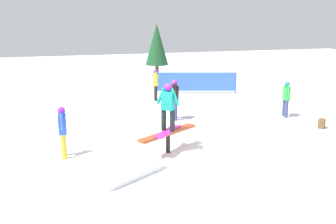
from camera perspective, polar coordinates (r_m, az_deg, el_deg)
The scene contains 11 objects.
ground_plane at distance 11.31m, azimuth -0.00°, elevation -6.18°, with size 60.00×60.00×0.00m, color white.
rail_feature at distance 11.13m, azimuth -0.00°, elevation -3.50°, with size 2.06×1.41×0.66m.
snow_kicker_ramp at distance 9.95m, azimuth -7.75°, elevation -7.89°, with size 1.80×1.50×0.45m, color white.
main_rider_on_rail at distance 10.90m, azimuth -0.00°, elevation 0.65°, with size 1.12×1.26×1.45m.
bystander_blue at distance 11.10m, azimuth -15.76°, elevation -2.54°, with size 0.23×0.65×1.51m.
bystander_black at distance 14.64m, azimuth 1.01°, elevation 2.25°, with size 0.25×0.72×1.60m.
bystander_green at distance 15.80m, azimuth 17.56°, elevation 2.19°, with size 0.27×0.61×1.46m.
bystander_yellow at distance 18.06m, azimuth -1.90°, elevation 4.43°, with size 0.27×0.63×1.52m.
backpack_on_snow at distance 14.77m, azimuth 22.37°, elevation -1.64°, with size 0.30×0.22×0.34m, color brown.
safety_fence at distance 19.96m, azimuth 4.33°, elevation 4.62°, with size 4.10×1.24×1.10m.
pine_tree_near at distance 25.52m, azimuth -1.72°, elevation 10.25°, with size 1.55×1.55×3.52m.
Camera 1 is at (-2.99, -10.16, 3.98)m, focal length 40.00 mm.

